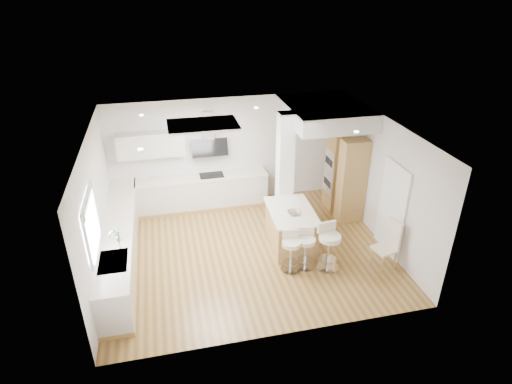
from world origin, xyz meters
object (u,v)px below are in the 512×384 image
object	(u,v)px
bar_stool_a	(291,249)
bar_stool_c	(329,244)
dining_chair	(389,243)
peninsula	(291,228)
bar_stool_b	(306,246)

from	to	relation	value
bar_stool_a	bar_stool_c	bearing A→B (deg)	1.86
bar_stool_a	dining_chair	size ratio (longest dim) A/B	0.83
peninsula	bar_stool_b	world-z (taller)	peninsula
peninsula	dining_chair	world-z (taller)	dining_chair
bar_stool_b	bar_stool_c	size ratio (longest dim) A/B	0.87
peninsula	dining_chair	distance (m)	2.10
bar_stool_c	bar_stool_a	bearing A→B (deg)	164.42
dining_chair	bar_stool_a	bearing A→B (deg)	158.79
bar_stool_a	bar_stool_b	xyz separation A→B (m)	(0.32, 0.03, 0.00)
bar_stool_a	bar_stool_b	world-z (taller)	same
bar_stool_a	peninsula	bearing A→B (deg)	82.97
bar_stool_a	dining_chair	xyz separation A→B (m)	(1.99, -0.32, 0.07)
peninsula	bar_stool_b	bearing A→B (deg)	-83.60
peninsula	bar_stool_c	bearing A→B (deg)	-60.60
bar_stool_b	bar_stool_a	bearing A→B (deg)	-162.69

